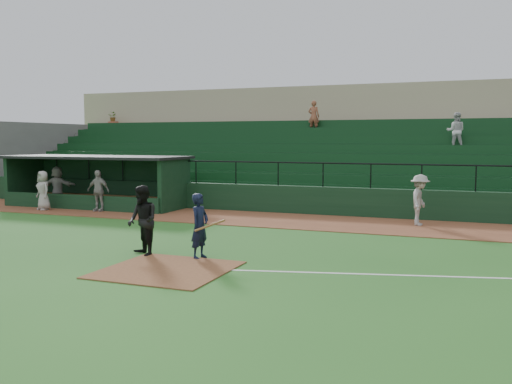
% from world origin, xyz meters
% --- Properties ---
extents(ground, '(90.00, 90.00, 0.00)m').
position_xyz_m(ground, '(0.00, 0.00, 0.00)').
color(ground, '#245B1D').
rests_on(ground, ground).
extents(warning_track, '(40.00, 4.00, 0.03)m').
position_xyz_m(warning_track, '(0.00, 8.00, 0.01)').
color(warning_track, brown).
rests_on(warning_track, ground).
extents(home_plate_dirt, '(3.00, 3.00, 0.03)m').
position_xyz_m(home_plate_dirt, '(0.00, -1.00, 0.01)').
color(home_plate_dirt, brown).
rests_on(home_plate_dirt, ground).
extents(stadium_structure, '(38.00, 13.08, 6.40)m').
position_xyz_m(stadium_structure, '(-0.00, 16.46, 2.30)').
color(stadium_structure, black).
rests_on(stadium_structure, ground).
extents(dugout, '(8.90, 3.20, 2.42)m').
position_xyz_m(dugout, '(-9.75, 9.56, 1.33)').
color(dugout, black).
rests_on(dugout, ground).
extents(batter_at_plate, '(1.04, 0.71, 1.76)m').
position_xyz_m(batter_at_plate, '(0.13, 0.52, 0.88)').
color(batter_at_plate, black).
rests_on(batter_at_plate, ground).
extents(umpire, '(1.19, 1.14, 1.94)m').
position_xyz_m(umpire, '(-1.52, 0.30, 0.97)').
color(umpire, black).
rests_on(umpire, ground).
extents(runner, '(0.80, 1.27, 1.88)m').
position_xyz_m(runner, '(5.10, 8.52, 0.97)').
color(runner, '#A39D99').
rests_on(runner, warning_track).
extents(dugout_player_a, '(1.10, 0.52, 1.82)m').
position_xyz_m(dugout_player_a, '(-8.50, 7.60, 0.94)').
color(dugout_player_a, '#9F9A95').
rests_on(dugout_player_a, warning_track).
extents(dugout_player_b, '(1.00, 0.84, 1.76)m').
position_xyz_m(dugout_player_b, '(-11.07, 7.07, 0.91)').
color(dugout_player_b, '#A7A29C').
rests_on(dugout_player_b, warning_track).
extents(dugout_player_c, '(1.77, 0.64, 1.88)m').
position_xyz_m(dugout_player_c, '(-11.71, 8.74, 0.97)').
color(dugout_player_c, '#9F9A95').
rests_on(dugout_player_c, warning_track).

